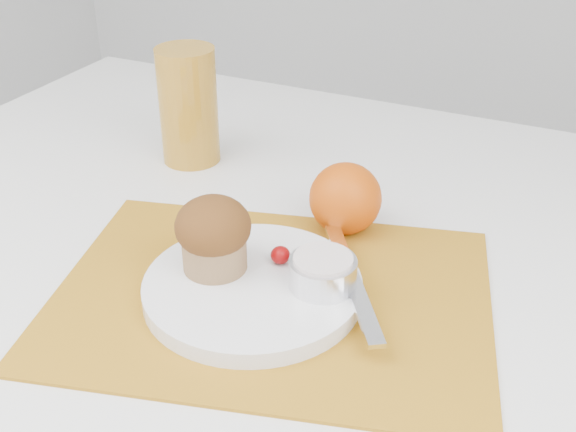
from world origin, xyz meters
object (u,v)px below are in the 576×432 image
at_px(juice_glass, 188,106).
at_px(muffin, 213,234).
at_px(orange, 345,198).
at_px(plate, 253,288).

height_order(juice_glass, muffin, juice_glass).
distance_m(orange, juice_glass, 0.27).
height_order(plate, muffin, muffin).
bearing_deg(muffin, orange, 62.94).
xyz_separation_m(plate, orange, (0.03, 0.16, 0.03)).
distance_m(orange, muffin, 0.17).
xyz_separation_m(plate, muffin, (-0.04, 0.01, 0.05)).
bearing_deg(juice_glass, muffin, -53.56).
height_order(plate, juice_glass, juice_glass).
bearing_deg(orange, plate, -102.11).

